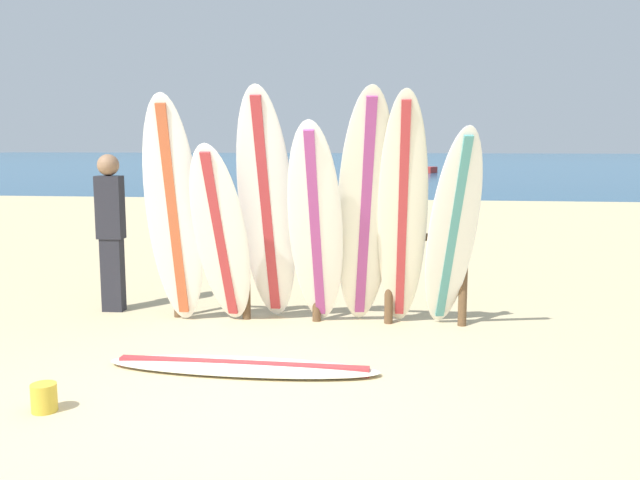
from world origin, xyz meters
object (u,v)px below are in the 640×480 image
Objects in this scene: surfboard_leaning_far_left at (174,213)px; surfboard_leaning_right at (402,214)px; surfboard_lying_on_sand at (242,366)px; small_boat_offshore at (409,168)px; surfboard_leaning_left at (221,237)px; surfboard_leaning_center_left at (267,209)px; surfboard_leaning_center_right at (365,212)px; surfboard_rack at (317,260)px; sand_bucket at (44,398)px; surfboard_leaning_far_right at (452,232)px; surfboard_leaning_center at (316,228)px; beachgoer_standing at (111,226)px.

surfboard_leaning_right is at bearing 1.87° from surfboard_leaning_far_left.
small_boat_offshore reaches higher than surfboard_lying_on_sand.
surfboard_leaning_left is 0.78× the size of surfboard_leaning_center_left.
surfboard_leaning_left is at bearing -177.34° from surfboard_leaning_center_right.
surfboard_rack is 3.20m from sand_bucket.
surfboard_leaning_right is at bearing -179.74° from surfboard_leaning_far_right.
surfboard_leaning_center_right is at bearing 179.68° from surfboard_leaning_right.
surfboard_rack is at bearing 166.01° from surfboard_leaning_far_right.
surfboard_rack is at bearing 95.87° from surfboard_leaning_center.
surfboard_leaning_left is 1.53m from beachgoer_standing.
surfboard_leaning_center_right reaches higher than beachgoer_standing.
surfboard_leaning_far_left is 1.96m from surfboard_lying_on_sand.
surfboard_leaning_right is 1.36× the size of beachgoer_standing.
surfboard_rack is at bearing 28.59° from surfboard_leaning_center_left.
surfboard_leaning_center_right is (0.48, 0.09, 0.15)m from surfboard_leaning_center.
surfboard_leaning_center_right is at bearing -179.99° from surfboard_leaning_far_right.
surfboard_lying_on_sand is at bearing -43.86° from beachgoer_standing.
surfboard_leaning_left is 0.90× the size of surfboard_leaning_center.
small_boat_offshore is (0.71, 34.95, -0.96)m from surfboard_leaning_center_right.
surfboard_leaning_far_right is 1.17× the size of beachgoer_standing.
surfboard_leaning_center_right is at bearing 54.35° from surfboard_lying_on_sand.
surfboard_leaning_center_right reaches higher than surfboard_lying_on_sand.
surfboard_leaning_center is 10.44× the size of sand_bucket.
surfboard_leaning_left is 2.54m from sand_bucket.
surfboard_leaning_center_right reaches higher than sand_bucket.
surfboard_leaning_center_left is at bearing 176.41° from surfboard_leaning_right.
surfboard_leaning_far_left is 1.12× the size of surfboard_leaning_center.
surfboard_leaning_center is (0.52, -0.17, -0.17)m from surfboard_leaning_center_left.
surfboard_lying_on_sand is at bearing -51.70° from surfboard_leaning_far_left.
beachgoer_standing is at bearing 175.66° from surfboard_rack.
surfboard_leaning_right reaches higher than surfboard_leaning_far_left.
beachgoer_standing is (-0.93, 0.60, -0.22)m from surfboard_leaning_far_left.
surfboard_leaning_left is 0.92× the size of surfboard_leaning_far_right.
surfboard_leaning_far_right reaches higher than beachgoer_standing.
surfboard_leaning_center is at bearing -1.27° from surfboard_leaning_left.
sand_bucket is (-0.70, -2.29, -0.85)m from surfboard_leaning_left.
beachgoer_standing is (-2.34, 0.18, 0.31)m from surfboard_rack.
surfboard_leaning_center_left is (0.44, 0.15, 0.27)m from surfboard_leaning_left.
surfboard_leaning_center is 0.86m from surfboard_leaning_right.
surfboard_leaning_left is at bearing 178.73° from surfboard_leaning_center.
surfboard_leaning_center_left is 1.01× the size of surfboard_leaning_center_right.
small_boat_offshore is (1.23, 34.61, -0.40)m from surfboard_rack.
surfboard_lying_on_sand is at bearing -87.71° from surfboard_leaning_center_left.
surfboard_leaning_center_left is at bearing 161.70° from surfboard_leaning_center.
surfboard_leaning_far_left is 0.98× the size of surfboard_leaning_center_right.
surfboard_leaning_center_left is 1.37m from surfboard_leaning_right.
surfboard_leaning_center_right is 1.01× the size of surfboard_leaning_right.
beachgoer_standing is at bearing 147.37° from surfboard_leaning_far_left.
surfboard_leaning_far_right is at bearing 1.68° from surfboard_leaning_left.
surfboard_leaning_far_right is at bearing 1.59° from surfboard_leaning_far_left.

